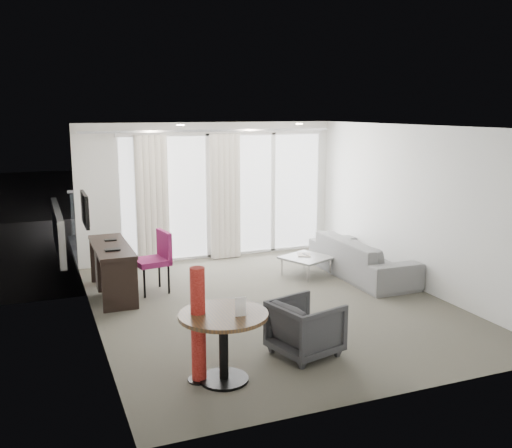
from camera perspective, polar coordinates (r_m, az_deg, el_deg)
name	(u,v)px	position (r m, az deg, el deg)	size (l,w,h in m)	color
floor	(271,304)	(8.54, 1.50, -8.00)	(5.00, 6.00, 0.00)	#4F4C41
ceiling	(272,126)	(8.06, 1.59, 9.72)	(5.00, 6.00, 0.00)	white
wall_left	(92,231)	(7.59, -16.10, -0.72)	(0.00, 6.00, 2.60)	silver
wall_right	(415,207)	(9.45, 15.64, 1.62)	(0.00, 6.00, 2.60)	silver
wall_front	(394,272)	(5.64, 13.63, -4.72)	(5.00, 0.00, 2.60)	silver
window_panel	(225,195)	(11.07, -3.10, 2.88)	(4.00, 0.02, 2.38)	white
window_frame	(225,195)	(11.06, -3.07, 2.87)	(4.10, 0.06, 2.44)	white
curtain_left	(153,201)	(10.55, -10.31, 2.29)	(0.60, 0.20, 2.38)	silver
curtain_right	(225,197)	(10.90, -3.07, 2.75)	(0.60, 0.20, 2.38)	silver
curtain_track	(212,131)	(10.71, -4.43, 9.30)	(4.80, 0.04, 0.04)	#B2B2B7
downlight_a	(180,125)	(9.29, -7.56, 9.79)	(0.12, 0.12, 0.02)	#FFE0B2
downlight_b	(299,124)	(10.01, 4.35, 9.96)	(0.12, 0.12, 0.02)	#FFE0B2
desk	(112,270)	(9.11, -14.17, -4.49)	(0.53, 1.69, 0.79)	black
tv	(85,209)	(9.01, -16.76, 1.42)	(0.05, 0.80, 0.50)	black
desk_chair	(152,262)	(9.08, -10.41, -3.79)	(0.53, 0.50, 0.97)	#851D53
round_table	(224,347)	(6.14, -3.25, -12.19)	(0.94, 0.94, 0.75)	#412B17
menu_card	(241,319)	(5.93, -1.55, -9.49)	(0.11, 0.02, 0.20)	white
red_lamp	(198,325)	(6.07, -5.79, -10.03)	(0.25, 0.25, 1.25)	maroon
tub_armchair	(306,328)	(6.79, 4.98, -10.29)	(0.70, 0.72, 0.66)	#2F2F32
coffee_table	(306,266)	(9.97, 5.04, -4.19)	(0.73, 0.73, 0.33)	gray
remote	(306,254)	(10.01, 4.98, -2.97)	(0.05, 0.16, 0.02)	black
magazine	(304,253)	(10.02, 4.83, -2.95)	(0.20, 0.25, 0.01)	gray
sofa	(362,257)	(10.00, 10.55, -3.28)	(2.29, 0.90, 0.67)	slate
terrace_slab	(204,242)	(12.73, -5.21, -1.81)	(5.60, 3.00, 0.12)	#4D4D50
rattan_chair_a	(216,222)	(12.48, -4.04, 0.21)	(0.58, 0.58, 0.84)	brown
rattan_chair_b	(259,219)	(13.15, 0.28, 0.55)	(0.50, 0.50, 0.73)	brown
rattan_table	(245,229)	(12.49, -1.14, -0.48)	(0.53, 0.53, 0.53)	brown
balustrade	(187,207)	(13.99, -6.93, 1.69)	(5.50, 0.06, 1.05)	#B2B2B7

